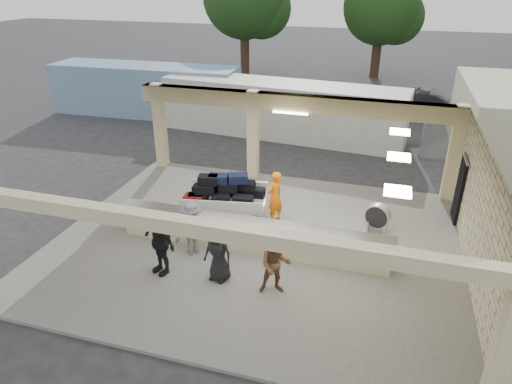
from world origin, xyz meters
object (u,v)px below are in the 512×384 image
(baggage_counter, at_px, (250,235))
(passenger_a, at_px, (275,264))
(car_dark, at_px, (430,104))
(luggage_cart, at_px, (224,194))
(container_white, at_px, (281,109))
(container_blue, at_px, (146,90))
(passenger_c, at_px, (192,228))
(passenger_d, at_px, (218,253))
(passenger_b, at_px, (159,242))
(baggage_handler, at_px, (275,197))
(drum_fan, at_px, (378,216))

(baggage_counter, bearing_deg, passenger_a, -55.21)
(passenger_a, xyz_separation_m, car_dark, (4.50, 17.88, -0.17))
(baggage_counter, distance_m, luggage_cart, 2.21)
(container_white, height_order, container_blue, container_blue)
(passenger_c, bearing_deg, luggage_cart, 35.03)
(baggage_counter, distance_m, passenger_d, 1.67)
(passenger_b, bearing_deg, luggage_cart, 103.60)
(passenger_a, height_order, passenger_d, passenger_d)
(luggage_cart, xyz_separation_m, passenger_a, (2.59, -3.34, -0.04))
(passenger_b, xyz_separation_m, car_dark, (7.68, 17.92, -0.29))
(passenger_b, bearing_deg, car_dark, 90.36)
(baggage_handler, height_order, container_blue, container_blue)
(luggage_cart, relative_size, container_white, 0.24)
(drum_fan, bearing_deg, baggage_counter, -129.18)
(car_dark, bearing_deg, luggage_cart, 162.70)
(baggage_handler, distance_m, passenger_b, 4.26)
(baggage_counter, distance_m, container_blue, 15.90)
(car_dark, relative_size, container_white, 0.37)
(passenger_a, distance_m, container_blue, 17.94)
(passenger_d, height_order, container_blue, container_blue)
(passenger_d, xyz_separation_m, container_blue, (-9.68, 13.87, 0.47))
(passenger_c, height_order, passenger_d, passenger_c)
(container_blue, bearing_deg, drum_fan, -38.41)
(baggage_handler, relative_size, container_blue, 0.16)
(baggage_counter, xyz_separation_m, passenger_d, (-0.39, -1.59, 0.34))
(luggage_cart, bearing_deg, container_white, 82.15)
(luggage_cart, height_order, passenger_b, passenger_b)
(drum_fan, relative_size, passenger_d, 0.54)
(passenger_c, bearing_deg, container_blue, 71.71)
(luggage_cart, relative_size, passenger_d, 1.75)
(passenger_b, height_order, passenger_d, passenger_b)
(baggage_counter, distance_m, drum_fan, 4.17)
(luggage_cart, bearing_deg, drum_fan, -2.89)
(baggage_counter, relative_size, passenger_d, 4.97)
(luggage_cart, relative_size, container_blue, 0.27)
(drum_fan, xyz_separation_m, baggage_handler, (-3.25, -0.38, 0.40))
(baggage_handler, xyz_separation_m, passenger_a, (0.92, -3.55, -0.06))
(drum_fan, height_order, baggage_handler, baggage_handler)
(car_dark, bearing_deg, passenger_c, 165.48)
(car_dark, xyz_separation_m, container_white, (-7.40, -5.39, 0.57))
(baggage_handler, bearing_deg, passenger_c, -7.27)
(baggage_handler, bearing_deg, car_dark, -172.40)
(luggage_cart, distance_m, passenger_b, 3.44)
(baggage_counter, height_order, passenger_d, passenger_d)
(container_white, bearing_deg, baggage_handler, -71.59)
(car_dark, bearing_deg, container_blue, 112.62)
(container_white, bearing_deg, luggage_cart, -82.13)
(passenger_c, distance_m, car_dark, 18.32)
(car_dark, bearing_deg, passenger_a, 174.55)
(container_blue, bearing_deg, baggage_handler, -47.20)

